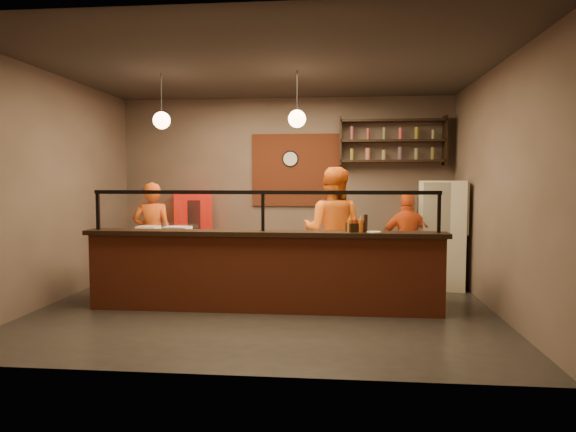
# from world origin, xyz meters

# --- Properties ---
(floor) EXTENTS (6.00, 6.00, 0.00)m
(floor) POSITION_xyz_m (0.00, 0.00, 0.00)
(floor) COLOR black
(floor) RESTS_ON ground
(ceiling) EXTENTS (6.00, 6.00, 0.00)m
(ceiling) POSITION_xyz_m (0.00, 0.00, 3.20)
(ceiling) COLOR #332C27
(ceiling) RESTS_ON wall_back
(wall_back) EXTENTS (6.00, 0.00, 6.00)m
(wall_back) POSITION_xyz_m (0.00, 2.50, 1.60)
(wall_back) COLOR brown
(wall_back) RESTS_ON floor
(wall_left) EXTENTS (0.00, 5.00, 5.00)m
(wall_left) POSITION_xyz_m (-3.00, 0.00, 1.60)
(wall_left) COLOR brown
(wall_left) RESTS_ON floor
(wall_right) EXTENTS (0.00, 5.00, 5.00)m
(wall_right) POSITION_xyz_m (3.00, 0.00, 1.60)
(wall_right) COLOR brown
(wall_right) RESTS_ON floor
(wall_front) EXTENTS (6.00, 0.00, 6.00)m
(wall_front) POSITION_xyz_m (0.00, -2.50, 1.60)
(wall_front) COLOR brown
(wall_front) RESTS_ON floor
(brick_patch) EXTENTS (1.60, 0.04, 1.30)m
(brick_patch) POSITION_xyz_m (0.20, 2.47, 1.90)
(brick_patch) COLOR maroon
(brick_patch) RESTS_ON wall_back
(service_counter) EXTENTS (4.60, 0.25, 1.00)m
(service_counter) POSITION_xyz_m (0.00, -0.30, 0.50)
(service_counter) COLOR maroon
(service_counter) RESTS_ON floor
(counter_ledge) EXTENTS (4.70, 0.37, 0.06)m
(counter_ledge) POSITION_xyz_m (0.00, -0.30, 1.03)
(counter_ledge) COLOR black
(counter_ledge) RESTS_ON service_counter
(worktop_cabinet) EXTENTS (4.60, 0.75, 0.85)m
(worktop_cabinet) POSITION_xyz_m (0.00, 0.20, 0.42)
(worktop_cabinet) COLOR gray
(worktop_cabinet) RESTS_ON floor
(worktop) EXTENTS (4.60, 0.75, 0.05)m
(worktop) POSITION_xyz_m (0.00, 0.20, 0.88)
(worktop) COLOR white
(worktop) RESTS_ON worktop_cabinet
(sneeze_guard) EXTENTS (4.50, 0.05, 0.52)m
(sneeze_guard) POSITION_xyz_m (0.00, -0.30, 1.37)
(sneeze_guard) COLOR white
(sneeze_guard) RESTS_ON counter_ledge
(wall_shelving) EXTENTS (1.84, 0.28, 0.85)m
(wall_shelving) POSITION_xyz_m (1.90, 2.32, 2.40)
(wall_shelving) COLOR black
(wall_shelving) RESTS_ON wall_back
(wall_clock) EXTENTS (0.30, 0.04, 0.30)m
(wall_clock) POSITION_xyz_m (0.10, 2.46, 2.10)
(wall_clock) COLOR black
(wall_clock) RESTS_ON wall_back
(pendant_left) EXTENTS (0.24, 0.24, 0.77)m
(pendant_left) POSITION_xyz_m (-1.50, 0.20, 2.55)
(pendant_left) COLOR black
(pendant_left) RESTS_ON ceiling
(pendant_right) EXTENTS (0.24, 0.24, 0.77)m
(pendant_right) POSITION_xyz_m (0.40, 0.20, 2.55)
(pendant_right) COLOR black
(pendant_right) RESTS_ON ceiling
(cook_left) EXTENTS (0.68, 0.51, 1.68)m
(cook_left) POSITION_xyz_m (-1.99, 1.07, 0.84)
(cook_left) COLOR #D24D13
(cook_left) RESTS_ON floor
(cook_mid) EXTENTS (1.07, 0.91, 1.91)m
(cook_mid) POSITION_xyz_m (0.89, 0.84, 0.96)
(cook_mid) COLOR orange
(cook_mid) RESTS_ON floor
(cook_right) EXTENTS (0.90, 0.39, 1.53)m
(cook_right) POSITION_xyz_m (2.05, 1.21, 0.77)
(cook_right) COLOR #E14E15
(cook_right) RESTS_ON floor
(fridge) EXTENTS (0.81, 0.77, 1.71)m
(fridge) POSITION_xyz_m (2.60, 1.47, 0.85)
(fridge) COLOR beige
(fridge) RESTS_ON floor
(red_cooler) EXTENTS (0.82, 0.79, 1.54)m
(red_cooler) POSITION_xyz_m (-1.65, 2.15, 0.77)
(red_cooler) COLOR red
(red_cooler) RESTS_ON floor
(pizza_dough) EXTENTS (0.57, 0.57, 0.01)m
(pizza_dough) POSITION_xyz_m (0.29, 0.30, 0.91)
(pizza_dough) COLOR white
(pizza_dough) RESTS_ON worktop
(prep_tub_a) EXTENTS (0.35, 0.31, 0.14)m
(prep_tub_a) POSITION_xyz_m (-1.34, 0.19, 0.97)
(prep_tub_a) COLOR white
(prep_tub_a) RESTS_ON worktop
(prep_tub_b) EXTENTS (0.31, 0.26, 0.15)m
(prep_tub_b) POSITION_xyz_m (-1.79, 0.38, 0.97)
(prep_tub_b) COLOR silver
(prep_tub_b) RESTS_ON worktop
(prep_tub_c) EXTENTS (0.36, 0.30, 0.17)m
(prep_tub_c) POSITION_xyz_m (-1.26, 0.08, 0.99)
(prep_tub_c) COLOR silver
(prep_tub_c) RESTS_ON worktop
(rolling_pin) EXTENTS (0.38, 0.10, 0.06)m
(rolling_pin) POSITION_xyz_m (-1.01, 0.29, 0.93)
(rolling_pin) COLOR yellow
(rolling_pin) RESTS_ON worktop
(condiment_caddy) EXTENTS (0.25, 0.22, 0.11)m
(condiment_caddy) POSITION_xyz_m (1.18, -0.29, 1.12)
(condiment_caddy) COLOR black
(condiment_caddy) RESTS_ON counter_ledge
(pepper_mill) EXTENTS (0.06, 0.06, 0.22)m
(pepper_mill) POSITION_xyz_m (1.31, -0.31, 1.17)
(pepper_mill) COLOR black
(pepper_mill) RESTS_ON counter_ledge
(small_plate) EXTENTS (0.19, 0.19, 0.01)m
(small_plate) POSITION_xyz_m (1.41, -0.35, 1.07)
(small_plate) COLOR silver
(small_plate) RESTS_ON counter_ledge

